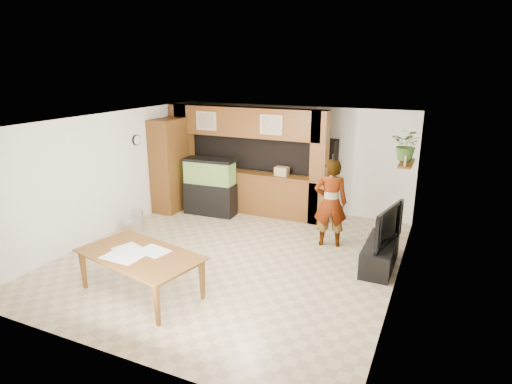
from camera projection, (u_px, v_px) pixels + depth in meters
The scene contains 22 objects.
floor at pixel (233, 256), 8.27m from camera, with size 6.50×6.50×0.00m, color tan.
ceiling at pixel (230, 121), 7.53m from camera, with size 6.50×6.50×0.00m, color white.
wall_back at pixel (291, 158), 10.74m from camera, with size 6.00×6.00×0.00m, color silver.
wall_left at pixel (107, 175), 9.09m from camera, with size 6.50×6.50×0.00m, color silver.
wall_right at pixel (401, 214), 6.72m from camera, with size 6.50×6.50×0.00m, color silver.
partition at pixel (247, 159), 10.58m from camera, with size 4.20×0.99×2.60m.
wall_clock at pixel (137, 140), 9.78m from camera, with size 0.05×0.25×0.25m.
wall_shelf at pixel (406, 163), 8.36m from camera, with size 0.25×0.90×0.04m, color brown.
pantry_cabinet at pixel (170, 165), 10.63m from camera, with size 0.58×0.94×2.30m, color brown.
trash_can at pixel (137, 221), 9.41m from camera, with size 0.27×0.27×0.50m, color #B2B2B7.
aquarium at pixel (210, 187), 10.43m from camera, with size 1.26×0.47×1.39m.
tv_stand at pixel (380, 254), 7.79m from camera, with size 0.51×1.40×0.47m, color black.
television at pixel (383, 224), 7.63m from camera, with size 1.21×0.16×0.70m, color black.
photo_frame at pixel (405, 161), 8.03m from camera, with size 0.03×0.15×0.20m, color tan.
potted_plant at pixel (407, 145), 8.42m from camera, with size 0.57×0.49×0.63m, color #386126.
person at pixel (331, 203), 8.53m from camera, with size 0.66×0.43×1.81m, color #937450.
microphone at pixel (333, 158), 8.10m from camera, with size 0.04×0.04×0.16m, color black.
dining_table at pixel (139, 275), 6.79m from camera, with size 1.99×1.11×0.70m, color brown.
newspaper_a at pixel (130, 250), 6.84m from camera, with size 0.53×0.39×0.01m, color silver.
newspaper_b at pixel (123, 256), 6.62m from camera, with size 0.60×0.44×0.01m, color silver.
newspaper_c at pixel (153, 251), 6.80m from camera, with size 0.50×0.36×0.01m, color silver.
counter_box at pixel (282, 171), 10.07m from camera, with size 0.31×0.21×0.21m, color #9D7F55.
Camera 1 is at (3.54, -6.71, 3.54)m, focal length 30.00 mm.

